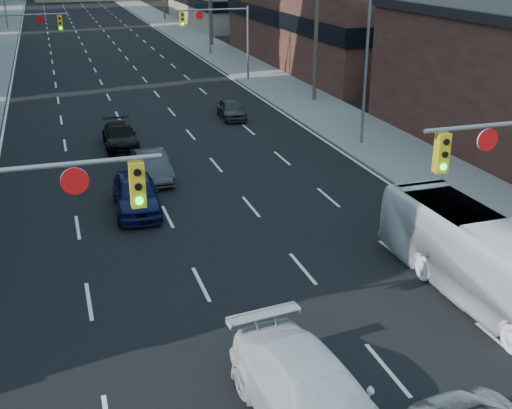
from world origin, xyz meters
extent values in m
cube|color=black|center=(0.00, 130.00, 0.01)|extent=(18.00, 300.00, 0.02)
cube|color=slate|center=(-11.50, 130.00, 0.07)|extent=(5.00, 300.00, 0.15)
cube|color=slate|center=(11.50, 130.00, 0.07)|extent=(5.00, 300.00, 0.15)
cube|color=#472119|center=(24.00, 50.00, 4.50)|extent=(20.00, 30.00, 9.00)
cylinder|color=slate|center=(-6.75, 8.00, 5.80)|extent=(6.50, 0.12, 0.12)
cube|color=gold|center=(-4.10, 8.00, 5.15)|extent=(0.35, 0.28, 1.10)
cylinder|color=black|center=(-4.10, 7.84, 5.50)|extent=(0.18, 0.06, 0.18)
cylinder|color=black|center=(-4.10, 7.84, 5.15)|extent=(0.18, 0.06, 0.18)
cylinder|color=#0CE526|center=(-4.10, 7.84, 4.80)|extent=(0.18, 0.06, 0.18)
cylinder|color=white|center=(-5.50, 7.97, 5.40)|extent=(0.64, 0.06, 0.64)
cube|color=gold|center=(4.10, 8.00, 5.15)|extent=(0.35, 0.28, 1.10)
cylinder|color=black|center=(4.10, 7.84, 5.50)|extent=(0.18, 0.06, 0.18)
cylinder|color=black|center=(4.10, 7.84, 5.15)|extent=(0.18, 0.06, 0.18)
cylinder|color=#0CE526|center=(4.10, 7.84, 4.80)|extent=(0.18, 0.06, 0.18)
cylinder|color=white|center=(5.50, 7.97, 5.40)|extent=(0.64, 0.06, 0.64)
cylinder|color=slate|center=(-7.00, 45.00, 5.80)|extent=(6.00, 0.12, 0.12)
cube|color=gold|center=(-4.60, 45.00, 5.15)|extent=(0.35, 0.28, 1.10)
cylinder|color=black|center=(-4.60, 44.84, 5.50)|extent=(0.18, 0.06, 0.18)
cylinder|color=black|center=(-4.60, 44.84, 5.15)|extent=(0.18, 0.06, 0.18)
cylinder|color=#0CE526|center=(-4.60, 44.84, 4.80)|extent=(0.18, 0.06, 0.18)
cylinder|color=white|center=(-6.00, 44.97, 5.40)|extent=(0.64, 0.06, 0.64)
cylinder|color=slate|center=(10.00, 45.00, 3.00)|extent=(0.18, 0.18, 6.00)
cylinder|color=slate|center=(7.00, 45.00, 5.80)|extent=(6.00, 0.12, 0.12)
cube|color=gold|center=(4.60, 45.00, 5.15)|extent=(0.35, 0.28, 1.10)
cylinder|color=black|center=(4.60, 44.84, 5.50)|extent=(0.18, 0.06, 0.18)
cylinder|color=black|center=(4.60, 44.84, 5.15)|extent=(0.18, 0.06, 0.18)
cylinder|color=#0CE526|center=(4.60, 44.84, 4.80)|extent=(0.18, 0.06, 0.18)
cylinder|color=white|center=(6.00, 44.97, 5.40)|extent=(0.64, 0.06, 0.64)
cylinder|color=#4C3D2D|center=(12.20, 36.00, 5.50)|extent=(0.28, 0.28, 11.00)
cylinder|color=slate|center=(10.50, 25.00, 4.50)|extent=(0.16, 0.16, 9.00)
cylinder|color=slate|center=(10.50, 60.00, 4.50)|extent=(0.16, 0.16, 9.00)
imported|color=silver|center=(-0.90, 4.56, 0.84)|extent=(3.02, 6.01, 1.68)
imported|color=white|center=(6.39, 8.23, 1.34)|extent=(2.39, 9.63, 2.67)
imported|color=#0D1236|center=(-2.90, 19.08, 0.77)|extent=(2.06, 4.63, 1.55)
imported|color=#323234|center=(-1.60, 22.85, 0.66)|extent=(1.56, 4.06, 1.32)
imported|color=black|center=(-2.45, 28.74, 0.63)|extent=(1.83, 4.36, 1.26)
imported|color=#302F32|center=(5.20, 33.12, 0.62)|extent=(1.70, 3.74, 1.25)
camera|label=1|loc=(-5.76, -6.28, 10.29)|focal=45.00mm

